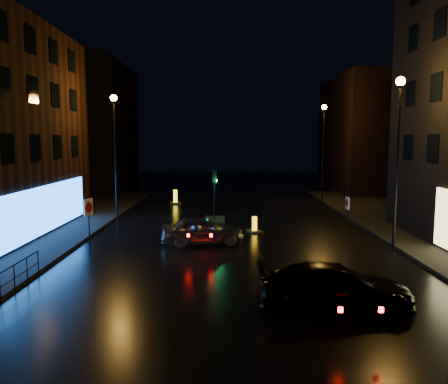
{
  "coord_description": "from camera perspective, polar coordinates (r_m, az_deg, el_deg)",
  "views": [
    {
      "loc": [
        -0.47,
        -15.06,
        5.37
      ],
      "look_at": [
        -0.54,
        6.75,
        2.8
      ],
      "focal_mm": 35.0,
      "sensor_mm": 36.0,
      "label": 1
    }
  ],
  "objects": [
    {
      "name": "building_far_left",
      "position": [
        52.44,
        -17.23,
        8.21
      ],
      "size": [
        8.0,
        16.0,
        14.0
      ],
      "primitive_type": "cube",
      "color": "black",
      "rests_on": "ground"
    },
    {
      "name": "bollard_near",
      "position": [
        25.92,
        4.0,
        -4.8
      ],
      "size": [
        1.02,
        1.23,
        0.93
      ],
      "rotation": [
        0.0,
        0.0,
        0.35
      ],
      "color": "black",
      "rests_on": "ground"
    },
    {
      "name": "road_sign_right",
      "position": [
        25.89,
        15.8,
        -1.82
      ],
      "size": [
        0.11,
        0.53,
        2.19
      ],
      "rotation": [
        0.0,
        0.0,
        3.24
      ],
      "color": "black",
      "rests_on": "ground"
    },
    {
      "name": "street_lamp_rnear",
      "position": [
        22.62,
        21.78,
        6.73
      ],
      "size": [
        0.44,
        0.44,
        8.37
      ],
      "color": "black",
      "rests_on": "ground"
    },
    {
      "name": "building_far_right",
      "position": [
        49.54,
        18.53,
        7.11
      ],
      "size": [
        8.0,
        14.0,
        12.0
      ],
      "primitive_type": "cube",
      "color": "black",
      "rests_on": "ground"
    },
    {
      "name": "ground",
      "position": [
        15.99,
        1.9,
        -12.9
      ],
      "size": [
        120.0,
        120.0,
        0.0
      ],
      "primitive_type": "plane",
      "color": "black",
      "rests_on": "ground"
    },
    {
      "name": "dark_sedan",
      "position": [
        14.7,
        14.29,
        -11.93
      ],
      "size": [
        5.0,
        2.12,
        1.44
      ],
      "primitive_type": "imported",
      "rotation": [
        0.0,
        0.0,
        1.59
      ],
      "color": "black",
      "rests_on": "ground"
    },
    {
      "name": "silver_hatchback",
      "position": [
        22.79,
        -2.82,
        -5.05
      ],
      "size": [
        4.44,
        2.24,
        1.45
      ],
      "primitive_type": "imported",
      "rotation": [
        0.0,
        0.0,
        1.7
      ],
      "color": "#9B9FA2",
      "rests_on": "ground"
    },
    {
      "name": "guard_railing",
      "position": [
        16.61,
        -27.26,
        -10.24
      ],
      "size": [
        0.05,
        6.04,
        1.0
      ],
      "color": "black",
      "rests_on": "ground"
    },
    {
      "name": "traffic_signal",
      "position": [
        29.47,
        -1.24,
        -2.79
      ],
      "size": [
        1.4,
        2.4,
        3.45
      ],
      "color": "black",
      "rests_on": "ground"
    },
    {
      "name": "bollard_far",
      "position": [
        37.61,
        -6.37,
        -1.13
      ],
      "size": [
        1.12,
        1.49,
        1.19
      ],
      "rotation": [
        0.0,
        0.0,
        0.17
      ],
      "color": "black",
      "rests_on": "ground"
    },
    {
      "name": "street_lamp_lfar",
      "position": [
        29.97,
        -14.08,
        6.89
      ],
      "size": [
        0.44,
        0.44,
        8.37
      ],
      "color": "black",
      "rests_on": "ground"
    },
    {
      "name": "street_lamp_rfar",
      "position": [
        37.97,
        12.86,
        6.85
      ],
      "size": [
        0.44,
        0.44,
        8.37
      ],
      "color": "black",
      "rests_on": "ground"
    },
    {
      "name": "road_sign_left",
      "position": [
        22.25,
        -17.27,
        -2.5
      ],
      "size": [
        0.28,
        0.6,
        2.57
      ],
      "rotation": [
        0.0,
        0.0,
        -0.37
      ],
      "color": "black",
      "rests_on": "ground"
    }
  ]
}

